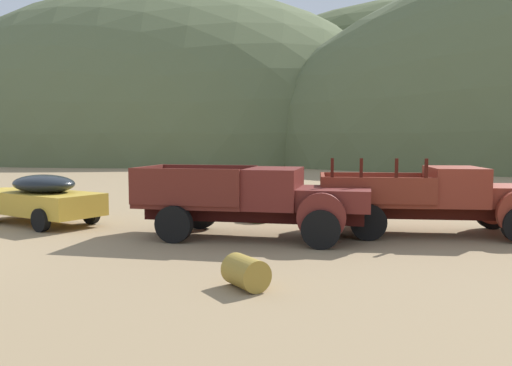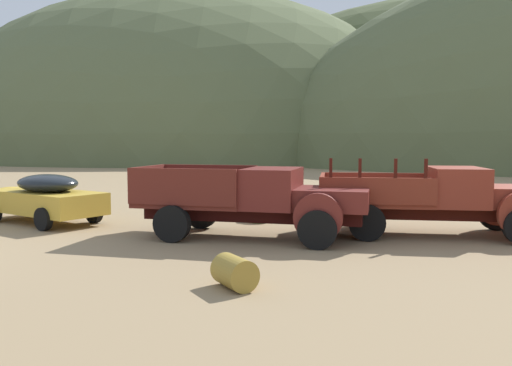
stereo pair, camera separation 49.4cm
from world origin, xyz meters
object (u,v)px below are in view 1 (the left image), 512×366
(truck_oxblood, at_px, (268,201))
(truck_rust_red, at_px, (450,199))
(car_faded_yellow, at_px, (37,198))
(oil_drum_foreground, at_px, (246,272))

(truck_oxblood, height_order, truck_rust_red, truck_rust_red)
(car_faded_yellow, height_order, truck_oxblood, truck_oxblood)
(truck_rust_red, bearing_deg, truck_oxblood, -166.96)
(car_faded_yellow, bearing_deg, oil_drum_foreground, 166.11)
(car_faded_yellow, xyz_separation_m, oil_drum_foreground, (8.61, -5.13, -0.53))
(truck_rust_red, bearing_deg, car_faded_yellow, 177.58)
(car_faded_yellow, bearing_deg, truck_rust_red, -155.56)
(truck_oxblood, distance_m, oil_drum_foreground, 4.91)
(car_faded_yellow, relative_size, truck_oxblood, 0.78)
(truck_oxblood, relative_size, oil_drum_foreground, 6.33)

